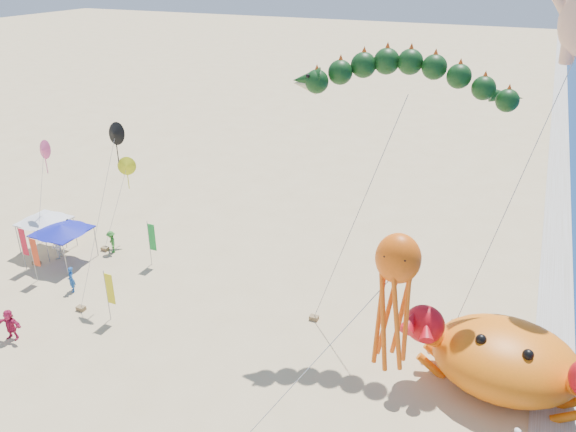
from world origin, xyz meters
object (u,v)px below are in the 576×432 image
object	(u,v)px
crab_inflatable	(505,358)
canopy_blue	(61,228)
dragon_kite	(406,84)
octopus_kite	(394,292)
canopy_white	(44,218)

from	to	relation	value
crab_inflatable	canopy_blue	distance (m)	28.12
crab_inflatable	dragon_kite	distance (m)	13.74
octopus_kite	canopy_white	bearing A→B (deg)	166.01
crab_inflatable	dragon_kite	world-z (taller)	dragon_kite
dragon_kite	octopus_kite	world-z (taller)	dragon_kite
dragon_kite	canopy_white	world-z (taller)	dragon_kite
canopy_white	octopus_kite	bearing A→B (deg)	-13.99
canopy_blue	canopy_white	world-z (taller)	same
crab_inflatable	canopy_blue	size ratio (longest dim) A/B	2.69
dragon_kite	octopus_kite	distance (m)	10.52
octopus_kite	canopy_white	size ratio (longest dim) A/B	3.01
octopus_kite	canopy_white	xyz separation A→B (m)	(-25.88, 6.45, -4.57)
octopus_kite	canopy_white	distance (m)	27.06
dragon_kite	canopy_blue	xyz separation A→B (m)	(-21.55, -2.41, -10.90)
crab_inflatable	octopus_kite	xyz separation A→B (m)	(-4.51, -4.74, 5.25)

